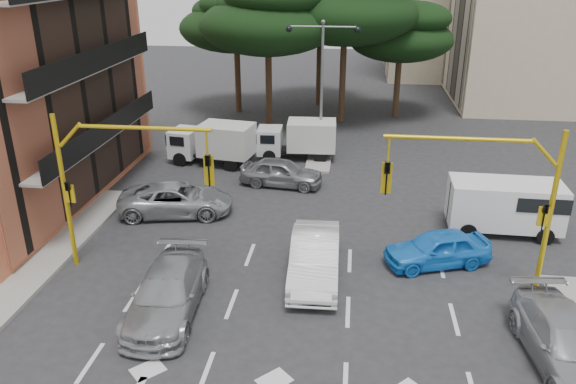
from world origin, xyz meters
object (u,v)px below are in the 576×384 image
(car_silver_wagon, at_px, (167,293))
(car_silver_cross_a, at_px, (176,199))
(car_silver_cross_b, at_px, (281,172))
(box_truck_a, at_px, (212,144))
(signal_mast_left, at_px, (108,173))
(signal_mast_right, at_px, (498,190))
(car_white_hatch, at_px, (315,258))
(car_silver_parked, at_px, (567,343))
(box_truck_b, at_px, (297,140))
(street_lamp_center, at_px, (322,66))
(van_white, at_px, (504,207))
(car_blue_compact, at_px, (437,248))

(car_silver_wagon, height_order, car_silver_cross_a, car_silver_wagon)
(car_silver_cross_b, bearing_deg, box_truck_a, 63.45)
(signal_mast_left, bearing_deg, car_silver_wagon, -44.25)
(signal_mast_right, bearing_deg, car_white_hatch, 178.90)
(car_silver_parked, bearing_deg, signal_mast_left, 160.34)
(signal_mast_right, relative_size, car_white_hatch, 1.19)
(box_truck_b, bearing_deg, car_silver_parked, -153.64)
(street_lamp_center, xyz_separation_m, van_white, (8.50, -9.10, -4.26))
(signal_mast_right, height_order, car_silver_cross_a, signal_mast_right)
(car_silver_cross_a, relative_size, box_truck_a, 1.06)
(signal_mast_right, bearing_deg, street_lamp_center, 115.91)
(car_silver_cross_b, bearing_deg, car_white_hatch, -157.95)
(car_white_hatch, distance_m, car_silver_cross_b, 9.30)
(car_silver_cross_b, bearing_deg, van_white, -105.30)
(car_silver_parked, bearing_deg, car_silver_cross_b, 122.40)
(box_truck_b, bearing_deg, car_silver_cross_b, 172.52)
(car_silver_cross_a, relative_size, car_silver_cross_b, 1.21)
(street_lamp_center, distance_m, van_white, 13.16)
(street_lamp_center, xyz_separation_m, car_blue_compact, (5.33, -12.38, -4.73))
(signal_mast_left, xyz_separation_m, car_blue_compact, (12.14, 1.63, -3.19))
(street_lamp_center, xyz_separation_m, box_truck_b, (-1.33, -0.50, -4.28))
(car_white_hatch, bearing_deg, car_silver_cross_b, 103.15)
(car_blue_compact, bearing_deg, car_silver_cross_b, -155.29)
(car_silver_wagon, bearing_deg, street_lamp_center, 73.05)
(street_lamp_center, bearing_deg, box_truck_a, -161.81)
(signal_mast_right, height_order, van_white, signal_mast_right)
(street_lamp_center, xyz_separation_m, car_silver_parked, (8.31, -17.89, -4.68))
(car_silver_parked, bearing_deg, box_truck_a, 126.92)
(street_lamp_center, distance_m, car_white_hatch, 14.65)
(car_white_hatch, relative_size, car_silver_cross_b, 1.17)
(car_white_hatch, height_order, box_truck_a, box_truck_a)
(van_white, distance_m, box_truck_a, 16.22)
(car_silver_cross_a, height_order, box_truck_a, box_truck_a)
(signal_mast_left, height_order, car_silver_cross_b, signal_mast_left)
(signal_mast_right, bearing_deg, box_truck_b, 121.07)
(van_white, bearing_deg, street_lamp_center, -135.58)
(car_white_hatch, distance_m, van_white, 9.16)
(car_blue_compact, relative_size, car_silver_parked, 0.80)
(car_silver_cross_b, bearing_deg, car_blue_compact, -129.67)
(car_silver_cross_b, bearing_deg, car_silver_wagon, 176.08)
(car_silver_parked, distance_m, box_truck_a, 21.45)
(signal_mast_left, height_order, street_lamp_center, street_lamp_center)
(car_silver_parked, relative_size, box_truck_a, 1.05)
(signal_mast_left, height_order, box_truck_a, signal_mast_left)
(car_white_hatch, relative_size, van_white, 1.08)
(car_silver_wagon, height_order, car_silver_cross_b, car_silver_wagon)
(car_blue_compact, relative_size, box_truck_a, 0.83)
(signal_mast_left, bearing_deg, car_blue_compact, 7.64)
(van_white, relative_size, box_truck_b, 1.00)
(signal_mast_right, distance_m, car_silver_wagon, 11.57)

